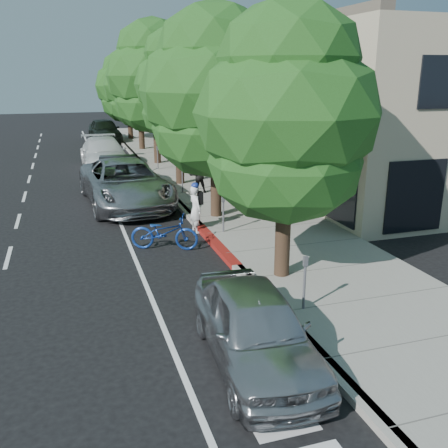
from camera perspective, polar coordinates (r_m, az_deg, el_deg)
name	(u,v)px	position (r m, az deg, el deg)	size (l,w,h in m)	color
ground	(226,258)	(14.89, 0.24, -3.87)	(120.00, 120.00, 0.00)	black
sidewalk	(220,191)	(22.85, -0.45, 3.74)	(4.60, 56.00, 0.15)	gray
curb	(171,195)	(22.29, -6.12, 3.31)	(0.30, 56.00, 0.15)	#9E998E
curb_red_segment	(216,245)	(15.77, -0.88, -2.38)	(0.32, 4.00, 0.15)	maroon
storefront_building	(280,101)	(34.24, 6.45, 13.83)	(10.00, 36.00, 7.00)	#B8AC8E
street_tree_0	(287,117)	(12.43, 7.22, 12.03)	(4.59, 4.59, 7.00)	black
street_tree_1	(216,94)	(18.03, -0.98, 14.65)	(5.40, 5.40, 7.66)	black
street_tree_2	(178,87)	(23.83, -5.30, 15.36)	(4.04, 4.04, 7.39)	black
street_tree_3	(154,78)	(29.70, -7.95, 16.23)	(5.54, 5.54, 8.28)	black
street_tree_4	(139,86)	(35.64, -9.66, 15.23)	(4.92, 4.92, 7.26)	black
street_tree_5	(128,87)	(41.59, -10.91, 15.14)	(5.24, 5.24, 7.12)	black
cyclist	(196,209)	(17.04, -3.28, 1.69)	(0.60, 0.39, 1.63)	white
bicycle	(164,232)	(15.53, -6.83, -0.95)	(0.73, 2.11, 1.11)	#163C9C
silver_suv	(125,183)	(20.93, -11.22, 4.59)	(3.08, 6.69, 1.86)	#ADAEB2
dark_sedan	(118,175)	(23.54, -11.97, 5.55)	(1.68, 4.81, 1.58)	black
white_pickup	(104,154)	(29.54, -13.57, 7.84)	(2.41, 5.92, 1.72)	white
dark_suv_far	(105,130)	(41.30, -13.49, 10.38)	(2.14, 5.31, 1.81)	black
near_car_a	(255,327)	(9.50, 3.59, -11.72)	(1.75, 4.34, 1.48)	#B5B6BB
pedestrian	(198,175)	(22.16, -3.04, 5.59)	(0.77, 0.60, 1.58)	black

